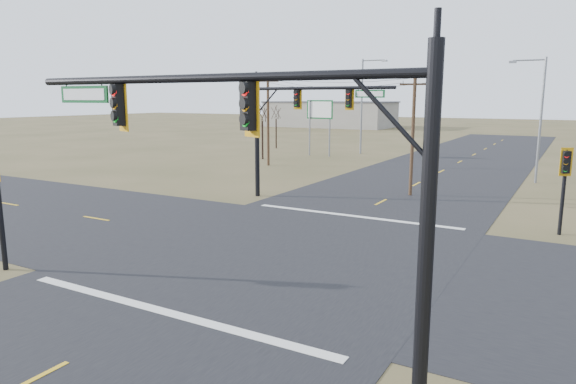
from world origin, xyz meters
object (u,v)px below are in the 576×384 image
(mast_arm_near, at_px, (265,146))
(streetlight_a, at_px, (538,113))
(streetlight_c, at_px, (364,101))
(bare_tree_b, at_px, (276,112))
(highway_sign, at_px, (320,117))
(utility_pole_near, at_px, (413,133))
(mast_arm_far, at_px, (295,114))
(pedestal_signal_ne, at_px, (565,171))
(bare_tree_a, at_px, (262,112))
(utility_pole_far, at_px, (268,119))

(mast_arm_near, height_order, streetlight_a, streetlight_a)
(streetlight_c, relative_size, bare_tree_b, 1.85)
(highway_sign, bearing_deg, streetlight_a, -15.47)
(utility_pole_near, bearing_deg, streetlight_c, 118.46)
(highway_sign, height_order, streetlight_a, streetlight_a)
(mast_arm_far, distance_m, highway_sign, 26.01)
(mast_arm_far, distance_m, streetlight_a, 19.90)
(pedestal_signal_ne, xyz_separation_m, streetlight_c, (-21.91, 29.99, 3.04))
(highway_sign, distance_m, streetlight_c, 6.05)
(streetlight_a, height_order, bare_tree_b, streetlight_a)
(mast_arm_near, height_order, mast_arm_far, mast_arm_far)
(utility_pole_near, bearing_deg, mast_arm_far, -139.06)
(mast_arm_far, height_order, pedestal_signal_ne, mast_arm_far)
(bare_tree_a, bearing_deg, pedestal_signal_ne, -33.65)
(utility_pole_far, relative_size, streetlight_a, 0.91)
(mast_arm_near, relative_size, streetlight_c, 1.00)
(bare_tree_a, xyz_separation_m, bare_tree_b, (-5.03, 11.25, -0.35))
(utility_pole_far, distance_m, streetlight_a, 23.51)
(mast_arm_far, bearing_deg, highway_sign, 109.16)
(mast_arm_near, bearing_deg, mast_arm_far, 139.73)
(utility_pole_far, relative_size, bare_tree_b, 1.47)
(mast_arm_far, xyz_separation_m, pedestal_signal_ne, (15.27, -1.31, -2.40))
(mast_arm_near, relative_size, bare_tree_b, 1.84)
(utility_pole_near, xyz_separation_m, utility_pole_far, (-16.73, 8.74, 0.34))
(utility_pole_near, distance_m, bare_tree_b, 34.82)
(mast_arm_far, distance_m, utility_pole_near, 8.13)
(pedestal_signal_ne, relative_size, highway_sign, 0.67)
(pedestal_signal_ne, height_order, bare_tree_b, bare_tree_b)
(bare_tree_a, distance_m, bare_tree_b, 12.33)
(utility_pole_near, bearing_deg, utility_pole_far, 152.41)
(pedestal_signal_ne, distance_m, utility_pole_far, 30.15)
(mast_arm_near, distance_m, mast_arm_far, 21.44)
(pedestal_signal_ne, bearing_deg, mast_arm_near, -129.29)
(streetlight_c, bearing_deg, utility_pole_near, -51.67)
(mast_arm_near, bearing_deg, pedestal_signal_ne, 95.42)
(utility_pole_near, bearing_deg, streetlight_a, 55.96)
(utility_pole_far, relative_size, bare_tree_a, 1.35)
(bare_tree_a, height_order, bare_tree_b, bare_tree_a)
(mast_arm_near, xyz_separation_m, pedestal_signal_ne, (5.47, 17.77, -2.35))
(utility_pole_far, bearing_deg, utility_pole_near, -27.59)
(utility_pole_near, bearing_deg, mast_arm_near, -81.26)
(highway_sign, bearing_deg, utility_pole_near, -43.87)
(utility_pole_near, distance_m, bare_tree_a, 23.86)
(pedestal_signal_ne, relative_size, bare_tree_a, 0.66)
(pedestal_signal_ne, bearing_deg, streetlight_a, 76.33)
(mast_arm_far, xyz_separation_m, streetlight_c, (-6.64, 28.69, 0.63))
(streetlight_c, bearing_deg, pedestal_signal_ne, -43.97)
(bare_tree_b, bearing_deg, highway_sign, -31.14)
(utility_pole_far, height_order, bare_tree_b, utility_pole_far)
(streetlight_a, bearing_deg, utility_pole_near, -120.62)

